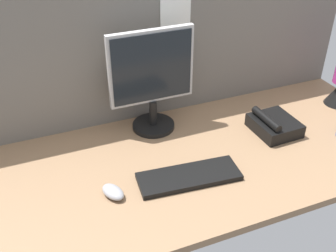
% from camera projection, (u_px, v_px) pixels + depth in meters
% --- Properties ---
extents(ground_plane, '(1.80, 0.80, 0.03)m').
position_uv_depth(ground_plane, '(195.00, 157.00, 1.60)').
color(ground_plane, '#8C6B4C').
extents(cubicle_wall_back, '(1.80, 0.06, 0.58)m').
position_uv_depth(cubicle_wall_back, '(160.00, 50.00, 1.72)').
color(cubicle_wall_back, slate).
rests_on(cubicle_wall_back, ground_plane).
extents(monitor, '(0.35, 0.18, 0.43)m').
position_uv_depth(monitor, '(152.00, 78.00, 1.63)').
color(monitor, black).
rests_on(monitor, ground_plane).
extents(keyboard, '(0.38, 0.17, 0.02)m').
position_uv_depth(keyboard, '(189.00, 177.00, 1.46)').
color(keyboard, black).
rests_on(keyboard, ground_plane).
extents(mouse, '(0.09, 0.11, 0.03)m').
position_uv_depth(mouse, '(113.00, 192.00, 1.39)').
color(mouse, '#99999E').
rests_on(mouse, ground_plane).
extents(desk_phone, '(0.18, 0.19, 0.09)m').
position_uv_depth(desk_phone, '(274.00, 125.00, 1.71)').
color(desk_phone, black).
rests_on(desk_phone, ground_plane).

